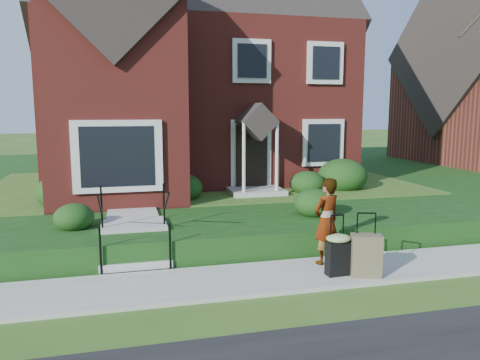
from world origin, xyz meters
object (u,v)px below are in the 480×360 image
object	(u,v)px
front_steps	(135,237)
suitcase_black	(338,252)
woman	(326,221)
suitcase_olive	(366,255)

from	to	relation	value
front_steps	suitcase_black	bearing A→B (deg)	-30.32
woman	front_steps	bearing A→B (deg)	-41.85
woman	suitcase_olive	xyz separation A→B (m)	(0.41, -0.87, -0.47)
woman	suitcase_black	world-z (taller)	woman
woman	suitcase_olive	size ratio (longest dim) A/B	1.46
suitcase_black	suitcase_olive	size ratio (longest dim) A/B	0.96
front_steps	suitcase_olive	bearing A→B (deg)	-29.35
front_steps	suitcase_black	size ratio (longest dim) A/B	1.77
suitcase_olive	woman	bearing A→B (deg)	133.51
woman	suitcase_black	xyz separation A→B (m)	(-0.07, -0.68, -0.43)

